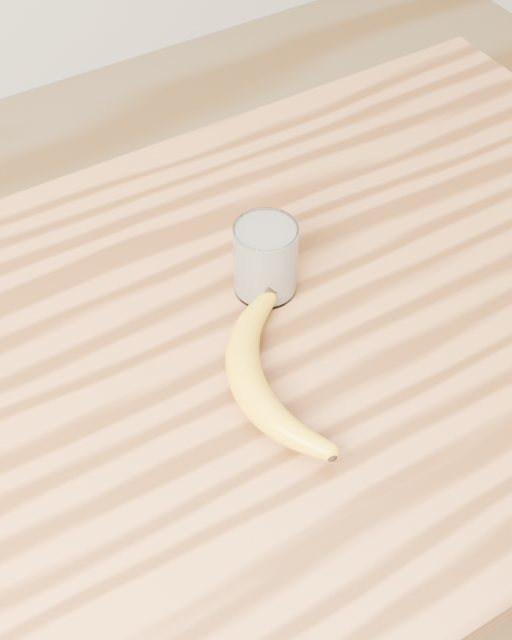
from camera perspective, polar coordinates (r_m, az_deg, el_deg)
table at (r=1.16m, az=1.78°, el=-4.73°), size 1.20×0.80×0.90m
smoothie_glass at (r=1.07m, az=0.61°, el=3.94°), size 0.08×0.08×0.10m
banana at (r=0.98m, az=-0.67°, el=-3.92°), size 0.21×0.36×0.04m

